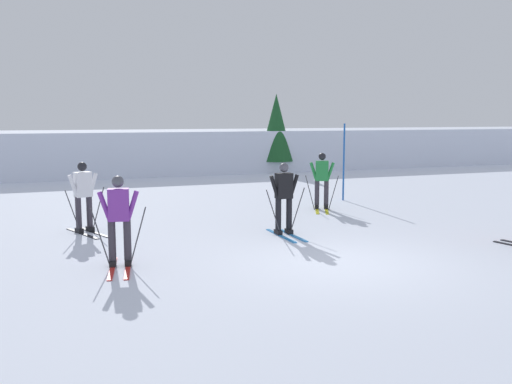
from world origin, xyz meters
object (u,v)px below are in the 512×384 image
skier_green (322,179)px  conifer_far_left (276,128)px  skier_black (284,196)px  trail_marker_pole (344,162)px  skier_purple (119,218)px  skier_white (83,195)px

skier_green → conifer_far_left: conifer_far_left is taller
skier_black → trail_marker_pole: size_ratio=0.67×
conifer_far_left → skier_purple: bearing=-121.7°
skier_white → trail_marker_pole: (8.49, 2.45, 0.37)m
skier_purple → skier_black: 4.30m
skier_green → skier_white: bearing=-171.4°
skier_green → skier_black: 3.93m
skier_black → conifer_far_left: size_ratio=0.43×
skier_white → conifer_far_left: 15.94m
skier_green → conifer_far_left: bearing=74.2°
skier_purple → conifer_far_left: (9.72, 15.72, 1.33)m
skier_black → conifer_far_left: bearing=68.0°
skier_purple → conifer_far_left: bearing=58.3°
skier_white → conifer_far_left: conifer_far_left is taller
trail_marker_pole → skier_white: bearing=-163.9°
skier_black → trail_marker_pole: bearing=47.1°
skier_green → skier_purple: same height
skier_white → trail_marker_pole: trail_marker_pole is taller
skier_purple → trail_marker_pole: bearing=36.3°
skier_green → skier_purple: (-6.55, -4.55, 0.00)m
skier_purple → skier_white: same height
skier_green → skier_black: bearing=-130.4°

